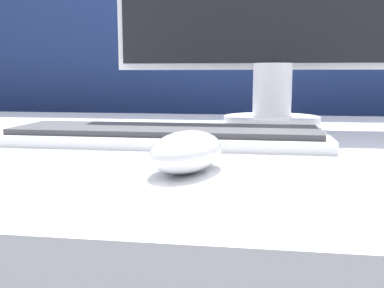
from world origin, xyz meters
name	(u,v)px	position (x,y,z in m)	size (l,w,h in m)	color
partition_panel	(252,154)	(0.00, 0.57, 0.62)	(5.00, 0.03, 1.24)	navy
computer_mouse_near	(187,151)	(-0.05, -0.24, 0.76)	(0.09, 0.13, 0.04)	silver
keyboard	(165,136)	(-0.11, -0.06, 0.75)	(0.46, 0.14, 0.02)	silver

